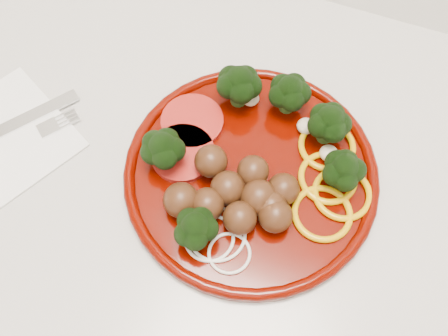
% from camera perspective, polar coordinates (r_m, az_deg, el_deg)
% --- Properties ---
extents(counter, '(2.40, 0.60, 0.90)m').
position_cam_1_polar(counter, '(1.04, -5.90, -8.88)').
color(counter, white).
rests_on(counter, ground).
extents(plate, '(0.30, 0.30, 0.07)m').
position_cam_1_polar(plate, '(0.58, 3.34, -0.01)').
color(plate, '#420500').
rests_on(plate, counter).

